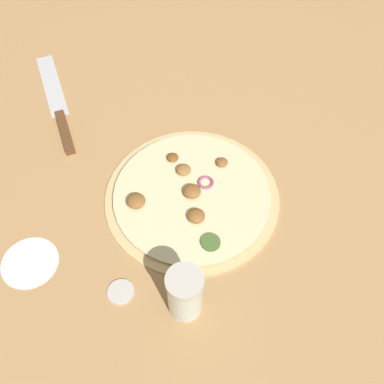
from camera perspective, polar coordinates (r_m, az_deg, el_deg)
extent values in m
plane|color=tan|center=(0.90, 0.00, -0.68)|extent=(3.00, 3.00, 0.00)
cylinder|color=#D6B77A|center=(0.90, 0.00, -0.52)|extent=(0.35, 0.35, 0.01)
cylinder|color=beige|center=(0.90, 0.00, -0.29)|extent=(0.32, 0.32, 0.00)
torus|color=#A34C70|center=(0.91, 1.76, 1.23)|extent=(0.03, 0.03, 0.01)
cylinder|color=#47662D|center=(0.83, 2.39, -6.41)|extent=(0.04, 0.04, 0.01)
ellipsoid|color=brown|center=(0.94, 3.83, 3.79)|extent=(0.02, 0.02, 0.01)
ellipsoid|color=#996633|center=(0.92, -1.09, 2.86)|extent=(0.03, 0.03, 0.01)
ellipsoid|color=brown|center=(0.88, -7.13, -1.11)|extent=(0.04, 0.04, 0.02)
ellipsoid|color=brown|center=(0.89, -0.03, 0.16)|extent=(0.04, 0.04, 0.02)
ellipsoid|color=brown|center=(0.86, 0.54, -3.05)|extent=(0.03, 0.03, 0.02)
ellipsoid|color=brown|center=(0.94, -2.47, 4.41)|extent=(0.02, 0.02, 0.01)
cube|color=silver|center=(1.17, -17.38, 12.89)|extent=(0.15, 0.21, 0.00)
cube|color=brown|center=(1.04, -15.82, 7.34)|extent=(0.08, 0.12, 0.02)
cylinder|color=silver|center=(0.75, -0.89, -12.93)|extent=(0.06, 0.06, 0.10)
cylinder|color=beige|center=(0.70, -0.95, -11.25)|extent=(0.06, 0.06, 0.01)
cylinder|color=beige|center=(0.82, -9.06, -12.37)|extent=(0.05, 0.05, 0.01)
cylinder|color=white|center=(0.88, -19.91, -8.42)|extent=(0.11, 0.11, 0.00)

